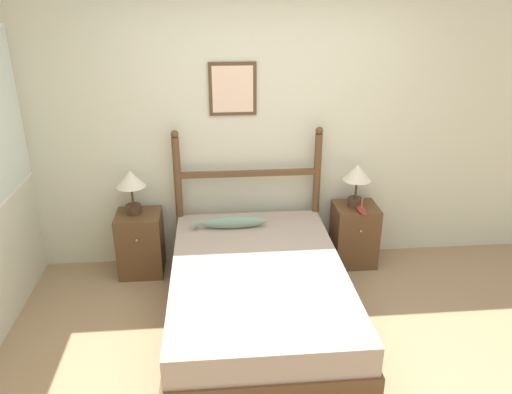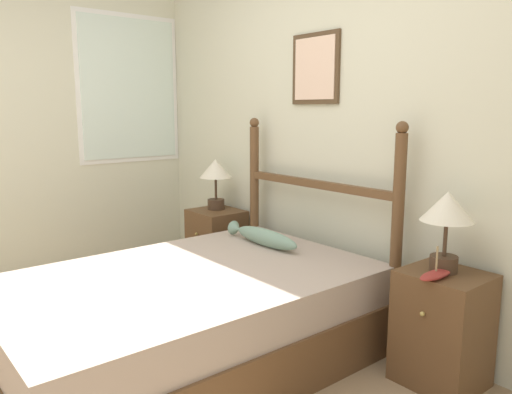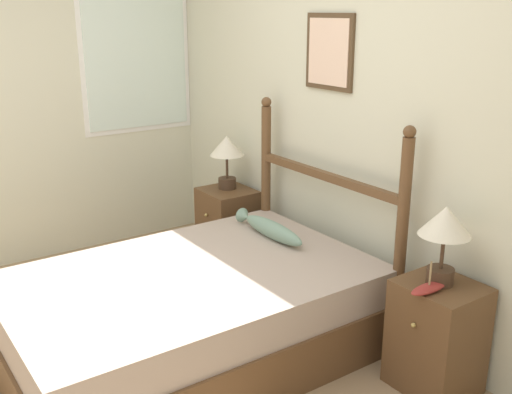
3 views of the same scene
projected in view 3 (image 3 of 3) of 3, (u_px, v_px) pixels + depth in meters
wall_back at (361, 121)px, 3.63m from camera, size 6.40×0.08×2.55m
bed at (191, 314)px, 3.43m from camera, size 1.35×2.05×0.52m
headboard at (325, 206)px, 3.83m from camera, size 1.36×0.07×1.34m
nightstand_left at (228, 226)px, 4.69m from camera, size 0.40×0.39×0.60m
nightstand_right at (437, 337)px, 3.11m from camera, size 0.40×0.39×0.60m
table_lamp_left at (227, 151)px, 4.55m from camera, size 0.26×0.26×0.41m
table_lamp_right at (445, 228)px, 2.94m from camera, size 0.26×0.26×0.41m
model_boat at (429, 288)px, 2.94m from camera, size 0.08×0.24×0.16m
fish_pillow at (270, 229)px, 3.85m from camera, size 0.65×0.10×0.11m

